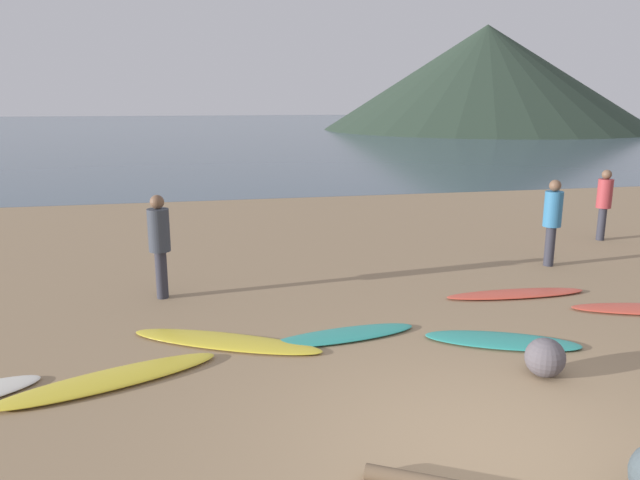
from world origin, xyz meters
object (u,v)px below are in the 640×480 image
person_0 (604,199)px  person_2 (159,238)px  surfboard_2 (110,379)px  beach_rock_far (545,357)px  surfboard_5 (502,341)px  surfboard_3 (226,341)px  person_1 (553,216)px  surfboard_4 (343,335)px  surfboard_6 (516,294)px

person_0 → person_2: person_2 is taller
surfboard_2 → beach_rock_far: (4.83, -0.83, 0.18)m
person_2 → surfboard_5: bearing=109.3°
surfboard_3 → person_1: (6.22, 2.52, 0.94)m
surfboard_4 → person_0: (7.02, 4.31, 0.90)m
surfboard_3 → surfboard_5: surfboard_5 is taller
surfboard_3 → person_1: 6.77m
person_0 → beach_rock_far: (-5.05, -5.89, -0.70)m
person_2 → beach_rock_far: bearing=101.1°
surfboard_3 → person_2: 2.43m
surfboard_6 → person_0: bearing=41.6°
person_0 → person_1: person_1 is taller
surfboard_3 → beach_rock_far: (3.51, -1.69, 0.20)m
surfboard_6 → surfboard_2: bearing=-160.8°
surfboard_2 → person_0: person_0 is taller
surfboard_3 → surfboard_2: bearing=-120.0°
person_1 → person_2: size_ratio=0.99×
surfboard_3 → person_2: bearing=140.0°
surfboard_5 → person_1: 4.32m
person_1 → person_2: 7.11m
surfboard_6 → person_2: size_ratio=1.41×
person_1 → person_2: bearing=-80.5°
surfboard_2 → person_2: size_ratio=1.49×
surfboard_5 → surfboard_6: (1.17, 1.72, 0.00)m
person_1 → beach_rock_far: 5.05m
surfboard_6 → person_1: 2.35m
person_1 → beach_rock_far: size_ratio=3.62×
beach_rock_far → surfboard_3: bearing=154.3°
surfboard_6 → beach_rock_far: bearing=-111.5°
surfboard_3 → person_0: size_ratio=1.65×
person_1 → surfboard_6: bearing=-39.4°
surfboard_4 → person_2: bearing=129.6°
surfboard_4 → person_1: (4.67, 2.63, 0.93)m
person_1 → surfboard_2: bearing=-60.1°
beach_rock_far → person_2: bearing=139.5°
surfboard_5 → person_2: bearing=170.7°
person_1 → person_2: person_2 is taller
surfboard_5 → beach_rock_far: bearing=-67.2°
surfboard_5 → person_1: size_ratio=1.20×
surfboard_5 → person_0: size_ratio=1.25×
surfboard_4 → person_0: size_ratio=1.30×
person_0 → person_1: (-2.35, -1.68, 0.04)m
surfboard_5 → person_0: bearing=67.3°
surfboard_6 → beach_rock_far: (-1.17, -2.69, 0.19)m
surfboard_6 → person_1: (1.53, 1.52, 0.93)m
person_2 → beach_rock_far: 5.82m
surfboard_3 → person_0: 9.58m
person_1 → person_0: bearing=131.4°
person_1 → surfboard_5: bearing=-34.0°
surfboard_3 → surfboard_5: bearing=15.4°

